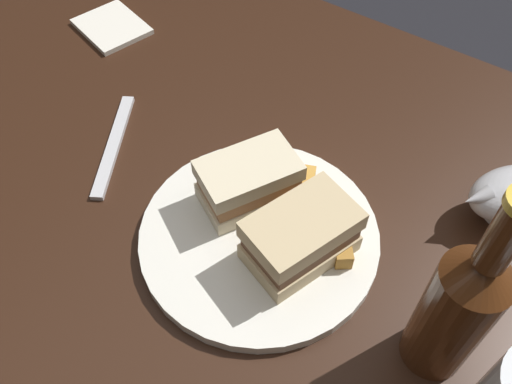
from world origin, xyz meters
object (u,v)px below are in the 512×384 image
at_px(sandwich_half_left, 301,237).
at_px(napkin, 112,27).
at_px(plate, 259,236).
at_px(sandwich_half_right, 249,181).
at_px(cider_bottle, 458,308).
at_px(gravy_boat, 512,194).
at_px(fork, 114,145).

relative_size(sandwich_half_left, napkin, 1.22).
relative_size(plate, sandwich_half_right, 2.12).
relative_size(sandwich_half_left, cider_bottle, 0.52).
xyz_separation_m(plate, gravy_boat, (-0.22, -0.19, 0.03)).
bearing_deg(gravy_boat, sandwich_half_left, 48.88).
xyz_separation_m(sandwich_half_right, gravy_boat, (-0.26, -0.16, -0.00)).
xyz_separation_m(sandwich_half_left, fork, (0.29, -0.01, -0.04)).
distance_m(sandwich_half_left, fork, 0.30).
distance_m(sandwich_half_left, cider_bottle, 0.17).
xyz_separation_m(plate, cider_bottle, (-0.22, 0.01, 0.09)).
bearing_deg(fork, plate, 57.02).
bearing_deg(fork, cider_bottle, 56.97).
bearing_deg(cider_bottle, gravy_boat, -89.94).
bearing_deg(plate, sandwich_half_right, -42.06).
distance_m(gravy_boat, fork, 0.50).
bearing_deg(napkin, plate, 154.89).
relative_size(plate, napkin, 2.50).
height_order(plate, sandwich_half_right, sandwich_half_right).
bearing_deg(sandwich_half_right, fork, 6.41).
xyz_separation_m(plate, fork, (0.24, -0.01, -0.00)).
distance_m(plate, napkin, 0.47).
distance_m(gravy_boat, cider_bottle, 0.21).
relative_size(sandwich_half_right, napkin, 1.18).
bearing_deg(napkin, gravy_boat, 179.57).
bearing_deg(fork, napkin, -165.84).
xyz_separation_m(sandwich_half_left, cider_bottle, (-0.17, 0.01, 0.05)).
height_order(sandwich_half_left, gravy_boat, sandwich_half_left).
height_order(gravy_boat, fork, gravy_boat).
relative_size(sandwich_half_left, sandwich_half_right, 1.03).
bearing_deg(sandwich_half_left, plate, 3.38).
relative_size(sandwich_half_right, cider_bottle, 0.51).
bearing_deg(napkin, cider_bottle, 161.92).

